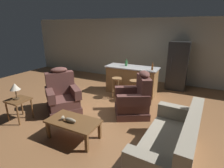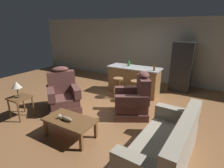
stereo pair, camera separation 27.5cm
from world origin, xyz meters
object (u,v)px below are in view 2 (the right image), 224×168
object	(u,v)px
couch	(165,148)
recliner_near_lamp	(63,95)
bar_stool_right	(136,87)
kitchen_island	(134,80)
bar_stool_left	(118,84)
end_table	(20,101)
coffee_table	(70,121)
bottle_short_amber	(129,64)
bottle_tall_green	(154,68)
recliner_near_island	(134,100)
table_lamp	(17,86)
fish_figurine	(65,118)
refrigerator	(182,67)

from	to	relation	value
couch	recliner_near_lamp	xyz separation A→B (m)	(-3.06, 0.73, 0.08)
couch	bar_stool_right	world-z (taller)	couch
kitchen_island	bar_stool_left	bearing A→B (deg)	-113.83
couch	end_table	distance (m)	3.66
coffee_table	bottle_short_amber	bearing A→B (deg)	91.82
coffee_table	bottle_tall_green	size ratio (longest dim) A/B	4.28
recliner_near_island	bottle_tall_green	bearing A→B (deg)	-123.65
table_lamp	bar_stool_right	xyz separation A→B (m)	(2.18, 2.43, -0.40)
fish_figurine	refrigerator	bearing A→B (deg)	70.66
couch	table_lamp	bearing A→B (deg)	6.40
bar_stool_right	bottle_short_amber	world-z (taller)	bottle_short_amber
recliner_near_lamp	refrigerator	world-z (taller)	refrigerator
bottle_tall_green	bottle_short_amber	bearing A→B (deg)	167.08
coffee_table	couch	bearing A→B (deg)	5.58
end_table	refrigerator	xyz separation A→B (m)	(3.18, 4.25, 0.42)
fish_figurine	couch	bearing A→B (deg)	7.71
kitchen_island	bottle_tall_green	world-z (taller)	bottle_tall_green
couch	kitchen_island	world-z (taller)	kitchen_island
recliner_near_island	bar_stool_right	xyz separation A→B (m)	(-0.31, 0.85, 0.05)
bar_stool_right	refrigerator	world-z (taller)	refrigerator
bar_stool_left	refrigerator	bearing A→B (deg)	48.31
bar_stool_right	bottle_tall_green	world-z (taller)	bottle_tall_green
bar_stool_left	bar_stool_right	distance (m)	0.61
fish_figurine	bar_stool_left	xyz separation A→B (m)	(-0.11, 2.51, 0.01)
kitchen_island	bottle_tall_green	size ratio (longest dim) A/B	7.01
recliner_near_lamp	bottle_short_amber	xyz separation A→B (m)	(1.01, 2.18, 0.62)
table_lamp	bar_stool_left	world-z (taller)	table_lamp
coffee_table	bar_stool_right	bearing A→B (deg)	79.18
coffee_table	bar_stool_right	size ratio (longest dim) A/B	1.62
end_table	bar_stool_right	distance (m)	3.25
refrigerator	kitchen_island	bearing A→B (deg)	-138.40
end_table	kitchen_island	bearing A→B (deg)	58.99
fish_figurine	couch	world-z (taller)	couch
bar_stool_left	bottle_short_amber	bearing A→B (deg)	85.92
recliner_near_island	bar_stool_right	bearing A→B (deg)	-99.06
recliner_near_lamp	bottle_short_amber	distance (m)	2.48
kitchen_island	bottle_short_amber	xyz separation A→B (m)	(-0.23, 0.04, 0.56)
recliner_near_lamp	refrigerator	bearing A→B (deg)	90.33
recliner_near_lamp	bar_stool_right	xyz separation A→B (m)	(1.57, 1.51, 0.05)
recliner_near_island	bottle_tall_green	world-z (taller)	bottle_tall_green
fish_figurine	bar_stool_left	bearing A→B (deg)	92.44
table_lamp	kitchen_island	bearing A→B (deg)	58.82
recliner_near_island	refrigerator	bearing A→B (deg)	-134.14
coffee_table	end_table	distance (m)	1.70
fish_figurine	bar_stool_right	world-z (taller)	bar_stool_right
fish_figurine	recliner_near_lamp	xyz separation A→B (m)	(-1.07, 1.00, -0.04)
fish_figurine	table_lamp	distance (m)	1.73
recliner_near_island	end_table	distance (m)	2.94
recliner_near_lamp	bottle_short_amber	size ratio (longest dim) A/B	5.00
recliner_near_lamp	recliner_near_island	world-z (taller)	same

